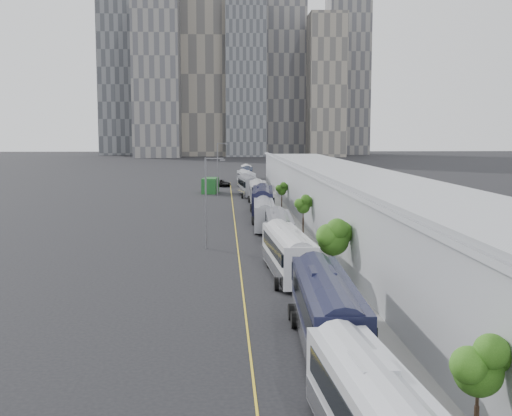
{
  "coord_description": "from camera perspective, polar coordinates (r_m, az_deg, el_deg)",
  "views": [
    {
      "loc": [
        -2.81,
        -15.54,
        11.61
      ],
      "look_at": [
        0.82,
        58.12,
        3.0
      ],
      "focal_mm": 45.0,
      "sensor_mm": 36.0,
      "label": 1
    }
  ],
  "objects": [
    {
      "name": "bus_2",
      "position": [
        52.37,
        2.84,
        -4.35
      ],
      "size": [
        3.37,
        13.23,
        3.83
      ],
      "rotation": [
        0.0,
        0.0,
        0.06
      ],
      "color": "silver",
      "rests_on": "ground"
    },
    {
      "name": "shipping_container",
      "position": [
        125.26,
        -4.08,
        2.0
      ],
      "size": [
        3.36,
        5.87,
        2.95
      ],
      "primitive_type": "cube",
      "rotation": [
        0.0,
        0.0,
        -0.12
      ],
      "color": "#164A1C",
      "rests_on": "ground"
    },
    {
      "name": "bus_8",
      "position": [
        135.93,
        -0.89,
        2.43
      ],
      "size": [
        3.6,
        13.07,
        3.77
      ],
      "rotation": [
        0.0,
        0.0,
        0.08
      ],
      "color": "#B5B7C0",
      "rests_on": "ground"
    },
    {
      "name": "lane_line",
      "position": [
        71.5,
        -1.74,
        -2.68
      ],
      "size": [
        0.12,
        160.0,
        0.02
      ],
      "primitive_type": "cube",
      "color": "gold",
      "rests_on": "ground"
    },
    {
      "name": "tree_1",
      "position": [
        49.92,
        6.89,
        -2.44
      ],
      "size": [
        2.44,
        2.44,
        4.99
      ],
      "color": "black",
      "rests_on": "ground"
    },
    {
      "name": "bus_6",
      "position": [
        104.33,
        0.19,
        1.16
      ],
      "size": [
        3.0,
        13.16,
        3.83
      ],
      "rotation": [
        0.0,
        0.0,
        -0.03
      ],
      "color": "#BBBCBE",
      "rests_on": "ground"
    },
    {
      "name": "tree_3",
      "position": [
        99.74,
        2.3,
        1.65
      ],
      "size": [
        1.43,
        1.43,
        3.67
      ],
      "color": "black",
      "rests_on": "ground"
    },
    {
      "name": "bus_1",
      "position": [
        35.49,
        6.25,
        -9.61
      ],
      "size": [
        3.28,
        13.81,
        4.01
      ],
      "rotation": [
        0.0,
        0.0,
        -0.04
      ],
      "color": "black",
      "rests_on": "ground"
    },
    {
      "name": "skyline",
      "position": [
        341.96,
        -2.9,
        13.24
      ],
      "size": [
        145.0,
        64.0,
        120.0
      ],
      "color": "slate",
      "rests_on": "ground"
    },
    {
      "name": "bus_4",
      "position": [
        78.34,
        0.72,
        -0.77
      ],
      "size": [
        2.96,
        12.13,
        3.52
      ],
      "rotation": [
        0.0,
        0.0,
        -0.04
      ],
      "color": "#9899A1",
      "rests_on": "ground"
    },
    {
      "name": "tree_2",
      "position": [
        72.16,
        4.22,
        0.26
      ],
      "size": [
        1.56,
        1.56,
        4.42
      ],
      "color": "black",
      "rests_on": "ground"
    },
    {
      "name": "street_lamp_near",
      "position": [
        64.53,
        -4.32,
        1.02
      ],
      "size": [
        2.04,
        0.22,
        9.2
      ],
      "color": "#59595E",
      "rests_on": "ground"
    },
    {
      "name": "street_lamp_far",
      "position": [
        118.57,
        -3.36,
        3.76
      ],
      "size": [
        2.04,
        0.22,
        9.85
      ],
      "color": "#59595E",
      "rests_on": "ground"
    },
    {
      "name": "bus_7",
      "position": [
        119.32,
        -0.67,
        1.85
      ],
      "size": [
        3.72,
        13.2,
        3.81
      ],
      "rotation": [
        0.0,
        0.0,
        0.09
      ],
      "color": "slate",
      "rests_on": "ground"
    },
    {
      "name": "bus_9",
      "position": [
        147.24,
        -0.85,
        2.78
      ],
      "size": [
        3.45,
        13.43,
        3.89
      ],
      "rotation": [
        0.0,
        0.0,
        -0.06
      ],
      "color": "#151D31",
      "rests_on": "ground"
    },
    {
      "name": "sidewalk",
      "position": [
        72.45,
        6.6,
        -2.56
      ],
      "size": [
        10.0,
        170.0,
        0.12
      ],
      "primitive_type": "cube",
      "color": "gray",
      "rests_on": "ground"
    },
    {
      "name": "bus_10",
      "position": [
        163.36,
        -0.86,
        3.12
      ],
      "size": [
        2.76,
        12.32,
        3.6
      ],
      "rotation": [
        0.0,
        0.0,
        -0.01
      ],
      "color": "white",
      "rests_on": "ground"
    },
    {
      "name": "depot",
      "position": [
        72.74,
        9.74,
        0.17
      ],
      "size": [
        12.45,
        160.4,
        7.2
      ],
      "color": "gray",
      "rests_on": "ground"
    },
    {
      "name": "tree_0",
      "position": [
        24.06,
        19.17,
        -13.1
      ],
      "size": [
        1.74,
        1.74,
        4.54
      ],
      "color": "black",
      "rests_on": "ground"
    },
    {
      "name": "bus_5",
      "position": [
        90.83,
        0.58,
        0.41
      ],
      "size": [
        3.68,
        14.09,
        4.07
      ],
      "rotation": [
        0.0,
        0.0,
        -0.06
      ],
      "color": "black",
      "rests_on": "ground"
    },
    {
      "name": "suv",
      "position": [
        140.75,
        -3.06,
        2.22
      ],
      "size": [
        4.34,
        5.83,
        1.47
      ],
      "primitive_type": "imported",
      "rotation": [
        0.0,
        0.0,
        0.41
      ],
      "color": "black",
      "rests_on": "ground"
    },
    {
      "name": "bus_3",
      "position": [
        65.29,
        2.09,
        -2.25
      ],
      "size": [
        2.97,
        12.27,
        3.56
      ],
      "rotation": [
        0.0,
        0.0,
        -0.04
      ],
      "color": "slate",
      "rests_on": "ground"
    }
  ]
}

